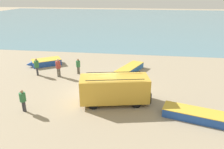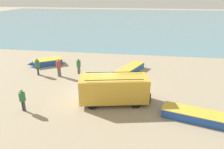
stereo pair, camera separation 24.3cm
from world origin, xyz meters
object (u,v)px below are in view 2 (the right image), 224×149
(parked_van, at_px, (114,89))
(fishing_rowboat_2, at_px, (198,116))
(fishing_rowboat_0, at_px, (129,70))
(fishing_rowboat_1, at_px, (46,62))
(fisherman_3, at_px, (59,66))
(fisherman_1, at_px, (79,65))
(fisherman_2, at_px, (22,98))
(fisherman_0, at_px, (37,65))

(parked_van, distance_m, fishing_rowboat_2, 6.11)
(fishing_rowboat_0, bearing_deg, fishing_rowboat_1, -74.07)
(parked_van, distance_m, fisherman_3, 7.80)
(fisherman_1, xyz_separation_m, fisherman_2, (-1.66, -7.88, 0.03))
(fisherman_0, xyz_separation_m, fisherman_2, (2.37, -6.93, -0.06))
(fishing_rowboat_1, bearing_deg, fisherman_2, 72.51)
(fisherman_1, bearing_deg, fishing_rowboat_1, 67.39)
(fisherman_0, bearing_deg, fishing_rowboat_2, -39.84)
(fishing_rowboat_0, bearing_deg, parked_van, 18.21)
(fisherman_0, distance_m, fisherman_1, 4.14)
(parked_van, height_order, fisherman_2, parked_van)
(fisherman_0, bearing_deg, fishing_rowboat_0, -3.56)
(parked_van, relative_size, fisherman_1, 3.38)
(fishing_rowboat_0, relative_size, fishing_rowboat_1, 1.40)
(fishing_rowboat_0, xyz_separation_m, fisherman_3, (-6.81, -2.11, 0.79))
(fishing_rowboat_0, height_order, fishing_rowboat_1, fishing_rowboat_1)
(fishing_rowboat_2, relative_size, fisherman_0, 3.02)
(fishing_rowboat_0, xyz_separation_m, fisherman_1, (-5.08, -1.10, 0.66))
(fishing_rowboat_1, relative_size, fisherman_0, 2.19)
(parked_van, xyz_separation_m, fisherman_0, (-8.54, 4.73, -0.11))
(fisherman_0, height_order, fisherman_3, fisherman_3)
(fishing_rowboat_2, bearing_deg, parked_van, -179.15)
(fishing_rowboat_0, xyz_separation_m, fishing_rowboat_1, (-9.71, 1.20, 0.03))
(fisherman_0, height_order, fisherman_2, fisherman_0)
(fishing_rowboat_2, distance_m, fisherman_1, 12.66)
(fishing_rowboat_0, bearing_deg, fisherman_0, -54.34)
(fishing_rowboat_0, distance_m, fisherman_1, 5.24)
(fisherman_2, xyz_separation_m, fisherman_3, (-0.07, 6.87, 0.10))
(fishing_rowboat_1, height_order, fishing_rowboat_2, fishing_rowboat_1)
(fishing_rowboat_1, xyz_separation_m, fisherman_0, (0.60, -3.25, 0.71))
(parked_van, bearing_deg, fisherman_1, 116.37)
(fishing_rowboat_0, distance_m, fishing_rowboat_1, 9.79)
(fishing_rowboat_1, xyz_separation_m, fisherman_3, (2.90, -3.31, 0.76))
(fisherman_2, bearing_deg, fishing_rowboat_2, -68.24)
(parked_van, xyz_separation_m, fisherman_1, (-4.52, 5.68, -0.19))
(parked_van, bearing_deg, fishing_rowboat_1, 126.79)
(fishing_rowboat_1, distance_m, fisherman_0, 3.38)
(fisherman_3, bearing_deg, fishing_rowboat_0, 64.96)
(parked_van, xyz_separation_m, fisherman_2, (-6.17, -2.20, -0.17))
(fishing_rowboat_2, relative_size, fisherman_3, 2.89)
(fishing_rowboat_0, bearing_deg, fisherman_2, -13.91)
(fisherman_2, bearing_deg, parked_van, -51.67)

